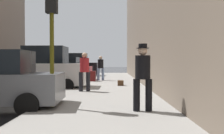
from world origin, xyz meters
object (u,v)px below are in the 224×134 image
(parked_black_suv, at_px, (73,66))
(parked_red_hatchback, at_px, (62,70))
(rolling_suitcase, at_px, (92,76))
(pedestrian_with_fedora, at_px, (142,74))
(traffic_light, at_px, (51,17))
(parked_white_van, at_px, (42,70))
(fire_hydrant, at_px, (84,76))
(pedestrian_in_red_jacket, at_px, (84,70))
(pedestrian_in_jeans, at_px, (100,67))
(duffel_bag, at_px, (120,83))

(parked_black_suv, bearing_deg, parked_red_hatchback, -90.00)
(rolling_suitcase, bearing_deg, pedestrian_with_fedora, -78.44)
(traffic_light, bearing_deg, parked_black_suv, 96.50)
(parked_white_van, bearing_deg, parked_black_suv, 90.00)
(parked_white_van, distance_m, parked_red_hatchback, 5.28)
(parked_white_van, distance_m, fire_hydrant, 3.77)
(parked_white_van, relative_size, rolling_suitcase, 4.45)
(pedestrian_in_red_jacket, relative_size, rolling_suitcase, 1.64)
(pedestrian_in_jeans, bearing_deg, traffic_light, -95.24)
(parked_white_van, relative_size, parked_black_suv, 1.00)
(parked_white_van, distance_m, traffic_light, 6.28)
(parked_black_suv, distance_m, rolling_suitcase, 7.10)
(parked_white_van, bearing_deg, pedestrian_in_jeans, 58.14)
(pedestrian_in_red_jacket, xyz_separation_m, duffel_bag, (1.68, 2.66, -0.81))
(parked_black_suv, bearing_deg, duffel_bag, -67.57)
(rolling_suitcase, bearing_deg, pedestrian_in_jeans, 53.17)
(pedestrian_with_fedora, height_order, rolling_suitcase, pedestrian_with_fedora)
(parked_white_van, relative_size, pedestrian_in_jeans, 2.71)
(traffic_light, distance_m, pedestrian_in_red_jacket, 4.16)
(pedestrian_in_red_jacket, bearing_deg, pedestrian_in_jeans, 86.31)
(pedestrian_in_red_jacket, distance_m, rolling_suitcase, 5.83)
(traffic_light, height_order, rolling_suitcase, traffic_light)
(parked_black_suv, bearing_deg, rolling_suitcase, -71.00)
(parked_white_van, bearing_deg, pedestrian_in_red_jacket, -39.51)
(parked_red_hatchback, relative_size, pedestrian_in_jeans, 2.49)
(traffic_light, bearing_deg, duffel_bag, 71.11)
(traffic_light, xyz_separation_m, pedestrian_with_fedora, (2.55, -0.66, -1.62))
(pedestrian_in_jeans, distance_m, duffel_bag, 4.08)
(traffic_light, relative_size, pedestrian_in_jeans, 2.11)
(parked_black_suv, height_order, duffel_bag, parked_black_suv)
(fire_hydrant, height_order, pedestrian_in_red_jacket, pedestrian_in_red_jacket)
(rolling_suitcase, bearing_deg, parked_white_van, -120.96)
(pedestrian_in_red_jacket, relative_size, duffel_bag, 3.89)
(fire_hydrant, height_order, pedestrian_with_fedora, pedestrian_with_fedora)
(parked_black_suv, xyz_separation_m, pedestrian_with_fedora, (4.40, -16.94, 0.10))
(traffic_light, xyz_separation_m, duffel_bag, (2.21, 6.44, -2.47))
(fire_hydrant, height_order, pedestrian_in_jeans, pedestrian_in_jeans)
(parked_black_suv, xyz_separation_m, duffel_bag, (4.06, -9.83, -0.74))
(pedestrian_with_fedora, distance_m, rolling_suitcase, 10.48)
(fire_hydrant, height_order, traffic_light, traffic_light)
(pedestrian_in_red_jacket, distance_m, duffel_bag, 3.25)
(duffel_bag, bearing_deg, pedestrian_with_fedora, -87.25)
(fire_hydrant, height_order, rolling_suitcase, rolling_suitcase)
(traffic_light, bearing_deg, fire_hydrant, 90.32)
(fire_hydrant, xyz_separation_m, pedestrian_with_fedora, (2.60, -9.67, 0.64))
(parked_black_suv, distance_m, duffel_bag, 10.67)
(parked_red_hatchback, bearing_deg, parked_black_suv, 90.00)
(duffel_bag, bearing_deg, fire_hydrant, 131.32)
(traffic_light, distance_m, duffel_bag, 7.24)
(traffic_light, bearing_deg, pedestrian_in_red_jacket, 82.14)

